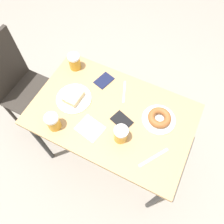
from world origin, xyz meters
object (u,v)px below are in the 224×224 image
(plate_with_cake, at_px, (74,98))
(passport_far_edge, at_px, (104,80))
(plate_with_donut, at_px, (159,118))
(knife, at_px, (154,157))
(beer_mug_left, at_px, (53,122))
(fork, at_px, (124,91))
(napkin_folded, at_px, (90,128))
(beer_mug_right, at_px, (75,62))
(beer_mug_center, at_px, (121,134))
(chair, at_px, (17,82))
(passport_near_edge, at_px, (122,121))

(plate_with_cake, bearing_deg, passport_far_edge, -26.60)
(plate_with_donut, bearing_deg, knife, -165.97)
(beer_mug_left, height_order, passport_far_edge, beer_mug_left)
(plate_with_cake, relative_size, fork, 1.40)
(napkin_folded, distance_m, knife, 0.42)
(beer_mug_right, bearing_deg, beer_mug_center, -123.71)
(plate_with_cake, height_order, passport_far_edge, plate_with_cake)
(plate_with_cake, bearing_deg, chair, 87.53)
(chair, bearing_deg, beer_mug_left, -113.07)
(beer_mug_center, distance_m, napkin_folded, 0.20)
(plate_with_donut, relative_size, beer_mug_center, 1.81)
(napkin_folded, bearing_deg, passport_near_edge, -48.89)
(chair, bearing_deg, napkin_folded, -102.08)
(beer_mug_right, height_order, fork, beer_mug_right)
(passport_near_edge, bearing_deg, beer_mug_center, -158.40)
(napkin_folded, height_order, knife, napkin_folded)
(plate_with_donut, relative_size, knife, 1.18)
(plate_with_cake, distance_m, fork, 0.34)
(napkin_folded, xyz_separation_m, passport_far_edge, (0.36, 0.09, 0.00))
(fork, bearing_deg, napkin_folded, 168.38)
(plate_with_donut, xyz_separation_m, napkin_folded, (-0.24, 0.36, -0.02))
(beer_mug_right, xyz_separation_m, passport_near_edge, (-0.24, -0.48, -0.05))
(chair, relative_size, plate_with_donut, 4.51)
(beer_mug_left, xyz_separation_m, beer_mug_center, (0.11, -0.40, 0.00))
(passport_far_edge, bearing_deg, passport_near_edge, -133.01)
(chair, height_order, napkin_folded, chair)
(plate_with_cake, relative_size, napkin_folded, 1.33)
(beer_mug_right, relative_size, napkin_folded, 0.66)
(beer_mug_left, bearing_deg, plate_with_donut, -59.81)
(plate_with_cake, distance_m, beer_mug_right, 0.27)
(plate_with_donut, relative_size, fork, 1.26)
(plate_with_cake, xyz_separation_m, napkin_folded, (-0.14, -0.20, -0.01))
(chair, distance_m, passport_near_edge, 0.96)
(passport_far_edge, bearing_deg, beer_mug_left, 165.80)
(napkin_folded, bearing_deg, plate_with_cake, 55.11)
(chair, distance_m, passport_far_edge, 0.75)
(beer_mug_center, bearing_deg, knife, -96.27)
(plate_with_cake, distance_m, napkin_folded, 0.24)
(chair, relative_size, plate_with_cake, 4.06)
(chair, xyz_separation_m, passport_near_edge, (-0.03, -0.94, 0.21))
(fork, xyz_separation_m, passport_far_edge, (0.02, 0.16, 0.00))
(plate_with_cake, distance_m, passport_near_edge, 0.35)
(beer_mug_left, xyz_separation_m, fork, (0.42, -0.27, -0.06))
(beer_mug_center, bearing_deg, napkin_folded, 97.77)
(chair, height_order, knife, chair)
(plate_with_cake, xyz_separation_m, beer_mug_right, (0.24, 0.13, 0.04))
(beer_mug_center, xyz_separation_m, passport_near_edge, (0.11, 0.04, -0.05))
(chair, xyz_separation_m, beer_mug_center, (-0.14, -0.98, 0.26))
(napkin_folded, relative_size, passport_far_edge, 1.20)
(plate_with_cake, xyz_separation_m, plate_with_donut, (0.10, -0.56, 0.01))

